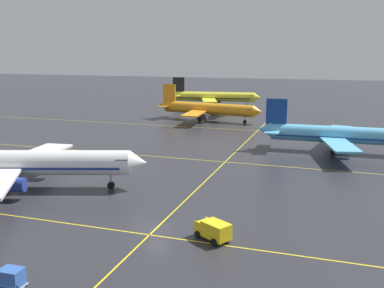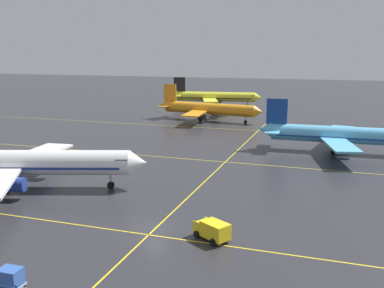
% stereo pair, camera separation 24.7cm
% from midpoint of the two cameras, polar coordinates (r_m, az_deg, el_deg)
% --- Properties ---
extents(ground_plane, '(600.00, 600.00, 0.00)m').
position_cam_midpoint_polar(ground_plane, '(51.11, -4.82, -10.94)').
color(ground_plane, '#28282D').
extents(airliner_front_gate, '(35.94, 30.72, 11.44)m').
position_cam_midpoint_polar(airliner_front_gate, '(68.67, -21.61, -2.34)').
color(airliner_front_gate, white).
rests_on(airliner_front_gate, ground).
extents(airliner_second_row, '(33.82, 29.22, 10.53)m').
position_cam_midpoint_polar(airliner_second_row, '(92.27, 18.85, 1.13)').
color(airliner_second_row, '#5BB7E5').
rests_on(airliner_second_row, ground).
extents(airliner_third_row, '(33.44, 28.57, 10.40)m').
position_cam_midpoint_polar(airliner_third_row, '(128.99, 1.92, 4.64)').
color(airliner_third_row, orange).
rests_on(airliner_third_row, ground).
extents(airliner_far_left_stand, '(34.72, 29.69, 10.80)m').
position_cam_midpoint_polar(airliner_far_left_stand, '(163.24, 2.78, 6.21)').
color(airliner_far_left_stand, yellow).
rests_on(airliner_far_left_stand, ground).
extents(taxiway_markings, '(163.63, 114.18, 0.01)m').
position_cam_midpoint_polar(taxiway_markings, '(80.58, 4.28, -2.36)').
color(taxiway_markings, yellow).
rests_on(taxiway_markings, ground).
extents(service_truck_red_van, '(4.47, 3.69, 2.10)m').
position_cam_midpoint_polar(service_truck_red_van, '(47.66, 2.56, -11.11)').
color(service_truck_red_van, yellow).
rests_on(service_truck_red_van, ground).
extents(baggage_cart_row_fourth, '(2.77, 1.72, 1.86)m').
position_cam_midpoint_polar(baggage_cart_row_fourth, '(41.59, -22.78, -15.96)').
color(baggage_cart_row_fourth, '#99999E').
rests_on(baggage_cart_row_fourth, ground).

